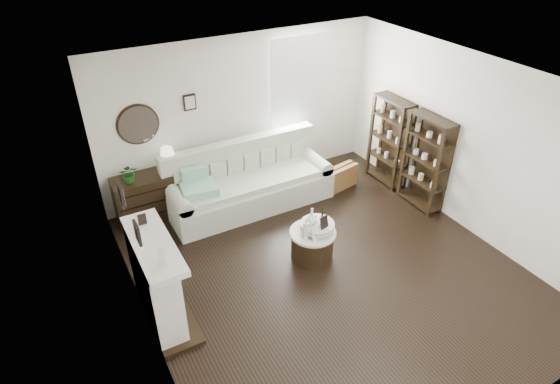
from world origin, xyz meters
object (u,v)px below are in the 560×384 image
dresser (152,196)px  drum_table (312,244)px  pedestal_table (317,226)px  sofa (248,185)px

dresser → drum_table: dresser is taller
drum_table → dresser: bearing=128.9°
drum_table → pedestal_table: pedestal_table is taller
dresser → sofa: bearing=-14.0°
sofa → drum_table: bearing=-83.9°
dresser → pedestal_table: size_ratio=1.95×
dresser → pedestal_table: (1.79, -2.15, 0.16)m
pedestal_table → drum_table: bearing=166.6°
sofa → pedestal_table: sofa is taller
drum_table → pedestal_table: (0.06, -0.01, 0.31)m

